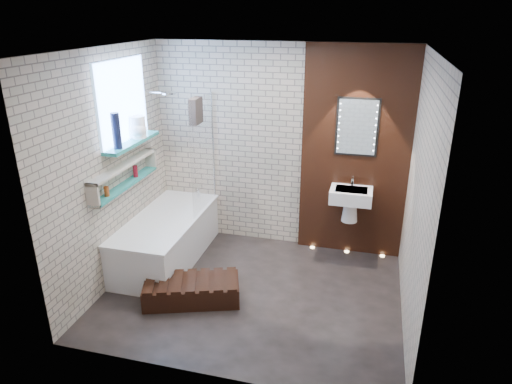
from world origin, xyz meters
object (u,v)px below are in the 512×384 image
(led_mirror, at_px, (357,127))
(bathtub, at_px, (167,238))
(bath_screen, at_px, (203,154))
(walnut_step, at_px, (192,291))
(washbasin, at_px, (351,200))

(led_mirror, bearing_deg, bathtub, -160.22)
(bathtub, distance_m, led_mirror, 2.68)
(bath_screen, xyz_separation_m, led_mirror, (1.82, 0.34, 0.37))
(led_mirror, xyz_separation_m, walnut_step, (-1.55, -1.53, -1.54))
(bath_screen, xyz_separation_m, washbasin, (1.82, 0.18, -0.49))
(bathtub, relative_size, walnut_step, 1.72)
(bathtub, relative_size, washbasin, 3.00)
(led_mirror, bearing_deg, walnut_step, -135.33)
(led_mirror, relative_size, walnut_step, 0.69)
(bath_screen, bearing_deg, bathtub, -128.90)
(walnut_step, bearing_deg, led_mirror, 44.67)
(bath_screen, distance_m, led_mirror, 1.89)
(bathtub, height_order, bath_screen, bath_screen)
(bathtub, xyz_separation_m, washbasin, (2.17, 0.62, 0.50))
(bath_screen, height_order, walnut_step, bath_screen)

